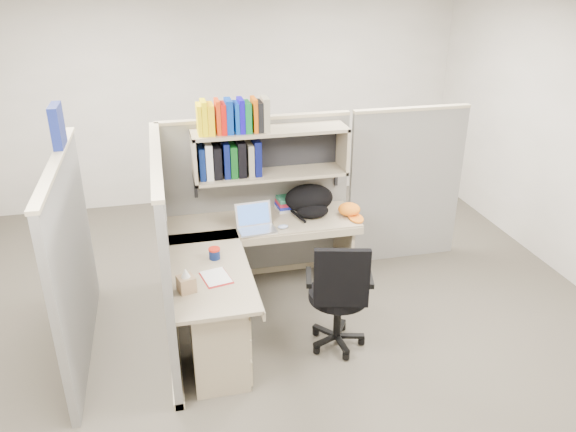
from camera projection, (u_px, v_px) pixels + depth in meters
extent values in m
plane|color=#38342B|center=(277.00, 322.00, 4.98)|extent=(6.00, 6.00, 0.00)
plane|color=#B0AC9F|center=(226.00, 97.00, 7.07)|extent=(6.00, 0.00, 6.00)
cube|color=#5E5E59|center=(257.00, 200.00, 5.44)|extent=(1.80, 0.06, 1.60)
cube|color=tan|center=(255.00, 118.00, 5.10)|extent=(1.80, 0.08, 0.03)
cube|color=#5E5E59|center=(166.00, 253.00, 4.46)|extent=(0.06, 1.80, 1.60)
cube|color=tan|center=(156.00, 156.00, 4.12)|extent=(0.08, 1.80, 0.03)
cube|color=#5E5E59|center=(73.00, 263.00, 4.31)|extent=(0.06, 1.80, 1.60)
cube|color=#5E5E59|center=(405.00, 187.00, 5.76)|extent=(1.20, 0.06, 1.60)
cube|color=navy|center=(57.00, 126.00, 4.21)|extent=(0.07, 0.27, 0.32)
cube|color=white|center=(165.00, 200.00, 4.43)|extent=(0.00, 0.21, 0.28)
cube|color=gray|center=(270.00, 131.00, 4.97)|extent=(1.40, 0.34, 0.03)
cube|color=gray|center=(271.00, 174.00, 5.14)|extent=(1.40, 0.34, 0.03)
cube|color=gray|center=(194.00, 158.00, 4.92)|extent=(0.03, 0.34, 0.44)
cube|color=gray|center=(343.00, 148.00, 5.20)|extent=(0.03, 0.34, 0.44)
cube|color=black|center=(267.00, 148.00, 5.20)|extent=(1.38, 0.01, 0.41)
cube|color=#FFDC05|center=(199.00, 119.00, 4.77)|extent=(0.03, 0.20, 0.26)
cube|color=#FFE405|center=(204.00, 117.00, 4.77)|extent=(0.05, 0.20, 0.29)
cube|color=#FFC805|center=(210.00, 119.00, 4.79)|extent=(0.06, 0.20, 0.26)
cube|color=red|center=(217.00, 117.00, 4.79)|extent=(0.04, 0.20, 0.29)
cube|color=#B90D07|center=(223.00, 118.00, 4.81)|extent=(0.05, 0.20, 0.26)
cube|color=#05309B|center=(229.00, 116.00, 4.81)|extent=(0.06, 0.20, 0.29)
cube|color=#053AA7|center=(236.00, 117.00, 4.83)|extent=(0.04, 0.20, 0.26)
cube|color=#1005A6|center=(241.00, 115.00, 4.84)|extent=(0.04, 0.20, 0.29)
cube|color=#076824|center=(247.00, 117.00, 4.85)|extent=(0.06, 0.20, 0.26)
cube|color=#D65405|center=(254.00, 114.00, 4.86)|extent=(0.04, 0.20, 0.29)
cube|color=black|center=(259.00, 116.00, 4.88)|extent=(0.05, 0.20, 0.26)
cube|color=gray|center=(265.00, 114.00, 4.88)|extent=(0.06, 0.20, 0.29)
cube|color=#071649|center=(201.00, 162.00, 4.97)|extent=(0.05, 0.24, 0.29)
cube|color=silver|center=(208.00, 160.00, 4.97)|extent=(0.06, 0.24, 0.32)
cube|color=black|center=(217.00, 161.00, 5.00)|extent=(0.07, 0.24, 0.29)
cube|color=#071047|center=(226.00, 159.00, 5.01)|extent=(0.05, 0.24, 0.32)
cube|color=#094113|center=(233.00, 160.00, 5.03)|extent=(0.06, 0.24, 0.29)
cube|color=black|center=(241.00, 157.00, 5.03)|extent=(0.07, 0.24, 0.32)
cube|color=gray|center=(250.00, 158.00, 5.06)|extent=(0.05, 0.24, 0.29)
cube|color=#070C47|center=(256.00, 156.00, 5.06)|extent=(0.06, 0.24, 0.32)
cube|color=gray|center=(263.00, 222.00, 5.18)|extent=(1.74, 0.60, 0.03)
cube|color=gray|center=(210.00, 270.00, 4.38)|extent=(0.60, 1.34, 0.03)
cube|color=gray|center=(270.00, 240.00, 4.93)|extent=(1.74, 0.02, 0.07)
cube|color=gray|center=(248.00, 270.00, 4.46)|extent=(0.02, 1.34, 0.07)
cube|color=gray|center=(218.00, 336.00, 4.23)|extent=(0.40, 0.55, 0.68)
cube|color=tan|center=(245.00, 310.00, 4.19)|extent=(0.02, 0.50, 0.16)
cube|color=tan|center=(245.00, 330.00, 4.26)|extent=(0.02, 0.50, 0.16)
cube|color=tan|center=(246.00, 354.00, 4.36)|extent=(0.02, 0.50, 0.22)
cube|color=#B2B2B7|center=(246.00, 310.00, 4.19)|extent=(0.01, 0.12, 0.01)
cube|color=gray|center=(343.00, 247.00, 5.53)|extent=(0.03, 0.55, 0.70)
cylinder|color=#0D1D4F|center=(215.00, 254.00, 4.51)|extent=(0.09, 0.09, 0.08)
cylinder|color=red|center=(214.00, 249.00, 4.49)|extent=(0.09, 0.09, 0.02)
ellipsoid|color=#95A8D4|center=(283.00, 227.00, 5.03)|extent=(0.11, 0.09, 0.04)
cylinder|color=white|center=(257.00, 208.00, 5.32)|extent=(0.07, 0.07, 0.10)
cylinder|color=black|center=(338.00, 295.00, 4.48)|extent=(0.48, 0.48, 0.07)
cube|color=black|center=(342.00, 278.00, 4.16)|extent=(0.42, 0.15, 0.48)
cylinder|color=black|center=(337.00, 315.00, 4.56)|extent=(0.06, 0.06, 0.42)
cylinder|color=black|center=(336.00, 339.00, 4.66)|extent=(0.46, 0.46, 0.10)
cube|color=black|center=(309.00, 277.00, 4.42)|extent=(0.11, 0.27, 0.04)
cube|color=black|center=(370.00, 278.00, 4.41)|extent=(0.11, 0.27, 0.04)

